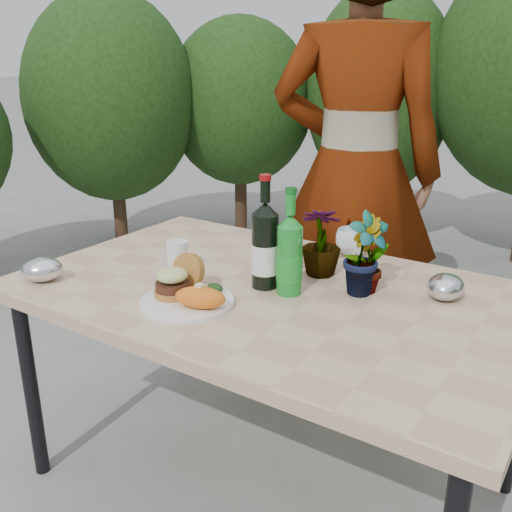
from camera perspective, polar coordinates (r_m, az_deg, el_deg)
The scene contains 18 objects.
ground at distance 2.21m, azimuth 1.23°, elevation -21.41°, with size 80.00×80.00×0.00m, color slate.
patio_table at distance 1.84m, azimuth 1.38°, elevation -4.83°, with size 1.60×1.00×0.75m.
shrub_hedge at distance 3.12m, azimuth 21.76°, elevation 12.62°, with size 6.86×5.21×2.23m.
dinner_plate at distance 1.70m, azimuth -6.92°, elevation -4.60°, with size 0.28×0.28×0.01m, color white.
burger_stack at distance 1.73m, azimuth -7.97°, elevation -2.36°, with size 0.11×0.16×0.11m.
sweet_potato at distance 1.63m, azimuth -5.60°, elevation -4.15°, with size 0.15×0.08×0.06m, color orange.
grilled_veg at distance 1.75m, azimuth -4.55°, elevation -3.12°, with size 0.08×0.05×0.03m.
wine_bottle at distance 1.78m, azimuth 0.90°, elevation 0.92°, with size 0.09×0.09×0.36m.
sparkling_water at distance 1.73m, azimuth 3.38°, elevation 0.00°, with size 0.08×0.08×0.33m.
plastic_cup at distance 1.99m, azimuth -7.87°, elevation 0.14°, with size 0.07×0.07×0.10m, color white.
seedling_left at distance 1.77m, azimuth 11.22°, elevation 0.24°, with size 0.13×0.09×0.26m, color #22511B.
seedling_mid at distance 1.77m, azimuth 10.48°, elevation 0.06°, with size 0.13×0.11×0.24m, color #285D1F.
seedling_right at distance 1.90m, azimuth 6.54°, elevation 1.48°, with size 0.13×0.13×0.23m, color #2D5F20.
blue_bowl at distance 2.13m, azimuth 9.64°, elevation 1.36°, with size 0.12×0.12×0.10m, color white.
foil_packet_left at distance 1.98m, azimuth -20.60°, elevation -1.28°, with size 0.13×0.11×0.08m, color silver.
foil_packet_right at distance 1.81m, azimuth 18.44°, elevation -2.93°, with size 0.13×0.11×0.08m, color silver.
person at distance 2.45m, azimuth 9.90°, elevation 8.24°, with size 0.72×0.47×1.97m, color #9D664E.
terracotta_pot at distance 4.33m, azimuth -1.21°, elevation 0.82°, with size 0.17×0.17×0.14m.
Camera 1 is at (0.89, -1.42, 1.44)m, focal length 40.00 mm.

